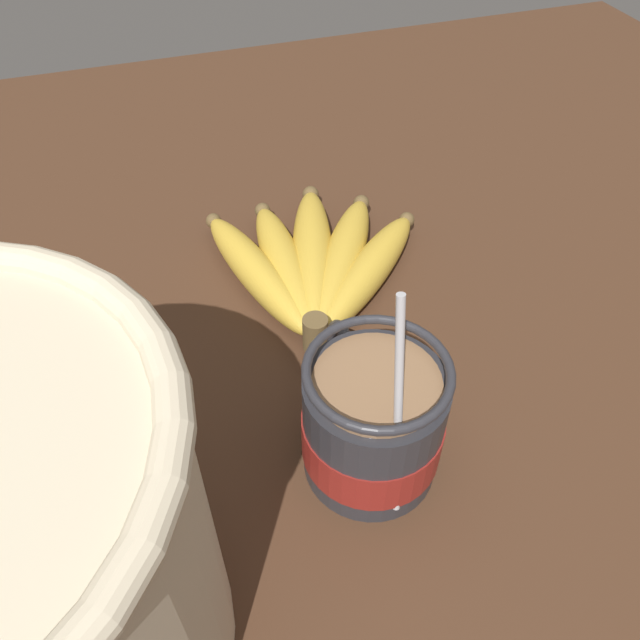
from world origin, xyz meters
TOP-DOWN VIEW (x-y plane):
  - table at (0.00, 0.00)cm, footprint 135.65×135.65cm
  - coffee_mug at (-4.09, 3.56)cm, footprint 12.96×9.23cm
  - banana_bunch at (15.23, 1.29)cm, footprint 21.05×20.48cm

SIDE VIEW (x-z plane):
  - table at x=0.00cm, z-range 0.00..3.39cm
  - banana_bunch at x=15.23cm, z-range 3.07..7.20cm
  - coffee_mug at x=-4.09cm, z-range -0.84..16.50cm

